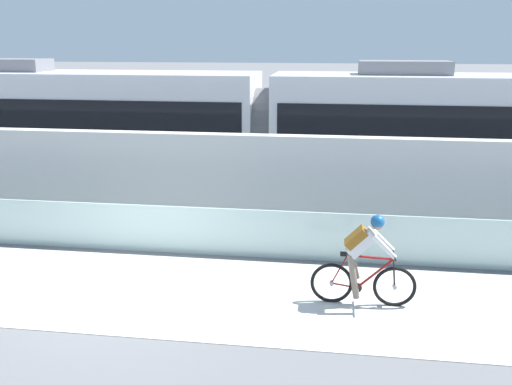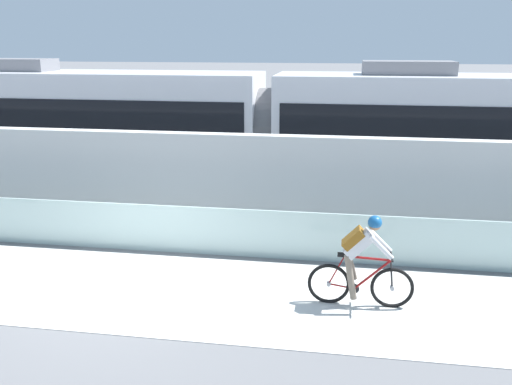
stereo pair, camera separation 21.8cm
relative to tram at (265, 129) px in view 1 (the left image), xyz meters
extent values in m
plane|color=slate|center=(-1.70, -6.85, -1.89)|extent=(200.00, 200.00, 0.00)
cube|color=silver|center=(-1.70, -6.85, -1.89)|extent=(32.00, 3.20, 0.01)
cube|color=#ADC6C1|center=(-1.70, -5.00, -1.38)|extent=(32.00, 0.05, 1.02)
cube|color=silver|center=(-1.70, -3.20, -0.76)|extent=(32.00, 0.36, 2.26)
cube|color=#595654|center=(-1.70, -0.72, -1.89)|extent=(32.00, 0.08, 0.01)
cube|color=#595654|center=(-1.70, 0.72, -1.89)|extent=(32.00, 0.08, 0.01)
cube|color=silver|center=(-5.74, 0.00, 0.01)|extent=(11.00, 2.50, 3.10)
cube|color=black|center=(-5.74, 0.00, 0.36)|extent=(10.56, 2.54, 1.04)
cube|color=#14724C|center=(-5.74, 0.00, -1.36)|extent=(10.78, 2.53, 0.28)
cube|color=slate|center=(-7.72, 0.00, 1.74)|extent=(2.40, 1.10, 0.36)
cube|color=#232326|center=(-2.22, 0.00, -1.53)|extent=(1.40, 1.88, 0.20)
cylinder|color=black|center=(-2.22, -0.72, -1.59)|extent=(0.60, 0.10, 0.60)
cylinder|color=black|center=(-2.22, 0.72, -1.59)|extent=(0.60, 0.10, 0.60)
cube|color=silver|center=(5.76, 0.00, 0.01)|extent=(11.00, 2.50, 3.10)
cube|color=black|center=(5.76, 0.00, 0.36)|extent=(10.56, 2.54, 1.04)
cube|color=#14724C|center=(5.76, 0.00, -1.36)|extent=(10.78, 2.53, 0.28)
cube|color=slate|center=(3.78, 0.00, 1.74)|extent=(2.40, 1.10, 0.36)
cube|color=#232326|center=(2.24, 0.00, -1.53)|extent=(1.40, 1.88, 0.20)
cylinder|color=black|center=(2.24, -0.72, -1.59)|extent=(0.60, 0.10, 0.60)
cylinder|color=black|center=(2.24, 0.72, -1.59)|extent=(0.60, 0.10, 0.60)
cylinder|color=#59595B|center=(0.01, 0.00, 0.01)|extent=(0.60, 2.30, 2.30)
torus|color=black|center=(3.06, -6.85, -1.53)|extent=(0.72, 0.06, 0.72)
cylinder|color=#99999E|center=(3.06, -6.85, -1.53)|extent=(0.07, 0.10, 0.07)
torus|color=black|center=(2.01, -6.85, -1.53)|extent=(0.72, 0.06, 0.72)
cylinder|color=#99999E|center=(2.01, -6.85, -1.53)|extent=(0.07, 0.10, 0.07)
cylinder|color=maroon|center=(2.72, -6.85, -1.32)|extent=(0.60, 0.04, 0.58)
cylinder|color=maroon|center=(2.35, -6.85, -1.30)|extent=(0.22, 0.04, 0.59)
cylinder|color=maroon|center=(2.63, -6.85, -1.03)|extent=(0.76, 0.04, 0.07)
cylinder|color=maroon|center=(2.22, -6.85, -1.56)|extent=(0.43, 0.03, 0.09)
cylinder|color=maroon|center=(2.13, -6.85, -1.27)|extent=(0.27, 0.02, 0.53)
cylinder|color=black|center=(3.04, -6.85, -1.29)|extent=(0.08, 0.03, 0.49)
cube|color=black|center=(2.26, -6.85, -0.99)|extent=(0.24, 0.10, 0.05)
cylinder|color=black|center=(3.01, -6.85, -0.94)|extent=(0.03, 0.58, 0.03)
cylinder|color=#262628|center=(2.44, -6.85, -1.59)|extent=(0.18, 0.02, 0.18)
cube|color=silver|center=(2.48, -6.85, -0.78)|extent=(0.50, 0.28, 0.51)
cube|color=#8C5919|center=(2.38, -6.85, -0.69)|extent=(0.38, 0.30, 0.38)
sphere|color=#997051|center=(2.72, -6.85, -0.43)|extent=(0.20, 0.20, 0.20)
sphere|color=#195999|center=(2.72, -6.85, -0.40)|extent=(0.23, 0.23, 0.23)
cylinder|color=silver|center=(2.83, -7.01, -0.77)|extent=(0.41, 0.08, 0.41)
cylinder|color=silver|center=(2.83, -6.69, -0.77)|extent=(0.41, 0.08, 0.41)
cylinder|color=#726656|center=(2.37, -6.94, -1.35)|extent=(0.25, 0.11, 0.79)
cylinder|color=#726656|center=(2.37, -6.76, -1.21)|extent=(0.25, 0.11, 0.52)
camera|label=1|loc=(1.93, -15.53, 2.47)|focal=38.52mm
camera|label=2|loc=(2.15, -15.50, 2.47)|focal=38.52mm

